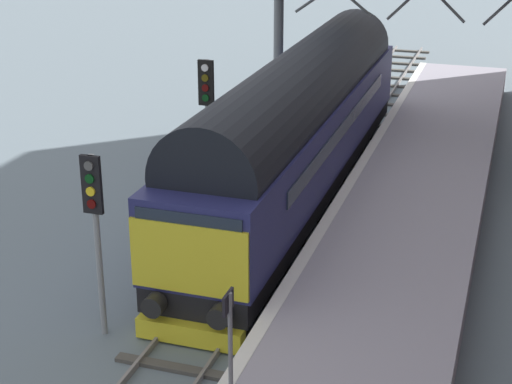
# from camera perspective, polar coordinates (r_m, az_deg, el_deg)

# --- Properties ---
(ground_plane) EXTENTS (140.00, 140.00, 0.00)m
(ground_plane) POSITION_cam_1_polar(r_m,az_deg,el_deg) (20.70, -1.24, -6.13)
(ground_plane) COLOR slate
(ground_plane) RESTS_ON ground
(track_main) EXTENTS (2.50, 60.00, 0.15)m
(track_main) POSITION_cam_1_polar(r_m,az_deg,el_deg) (20.68, -1.24, -5.99)
(track_main) COLOR gray
(track_main) RESTS_ON ground
(station_platform) EXTENTS (4.00, 44.00, 1.01)m
(station_platform) POSITION_cam_1_polar(r_m,az_deg,el_deg) (19.70, 8.74, -6.27)
(station_platform) COLOR #9B97A3
(station_platform) RESTS_ON ground
(diesel_locomotive) EXTENTS (2.74, 18.06, 4.68)m
(diesel_locomotive) POSITION_cam_1_polar(r_m,az_deg,el_deg) (24.85, 3.06, 4.83)
(diesel_locomotive) COLOR black
(diesel_locomotive) RESTS_ON ground
(signal_post_mid) EXTENTS (0.44, 0.22, 4.20)m
(signal_post_mid) POSITION_cam_1_polar(r_m,az_deg,el_deg) (17.52, -11.14, -1.95)
(signal_post_mid) COLOR gray
(signal_post_mid) RESTS_ON ground
(signal_post_far) EXTENTS (0.44, 0.22, 4.80)m
(signal_post_far) POSITION_cam_1_polar(r_m,az_deg,el_deg) (22.95, -3.41, 5.09)
(signal_post_far) COLOR gray
(signal_post_far) RESTS_ON ground
(platform_number_sign) EXTENTS (0.10, 0.44, 2.10)m
(platform_number_sign) POSITION_cam_1_polar(r_m,az_deg,el_deg) (13.96, -1.86, -9.62)
(platform_number_sign) COLOR slate
(platform_number_sign) RESTS_ON station_platform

